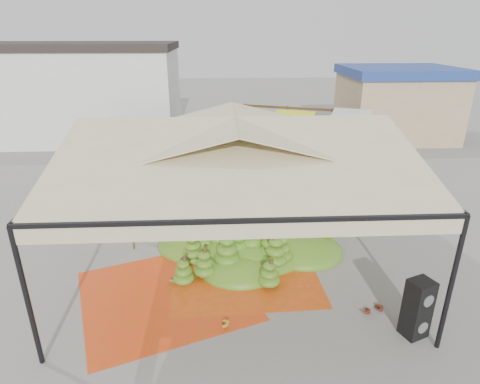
{
  "coord_description": "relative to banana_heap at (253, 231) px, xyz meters",
  "views": [
    {
      "loc": [
        -0.41,
        -10.25,
        6.1
      ],
      "look_at": [
        0.2,
        1.5,
        1.3
      ],
      "focal_mm": 30.0,
      "sensor_mm": 36.0,
      "label": 1
    }
  ],
  "objects": [
    {
      "name": "ground",
      "position": [
        -0.52,
        -0.16,
        -0.61
      ],
      "size": [
        90.0,
        90.0,
        0.0
      ],
      "primitive_type": "plane",
      "color": "slate",
      "rests_on": "ground"
    },
    {
      "name": "canopy_tent",
      "position": [
        -0.52,
        -0.16,
        2.69
      ],
      "size": [
        8.1,
        8.1,
        4.0
      ],
      "color": "black",
      "rests_on": "ground"
    },
    {
      "name": "building_white",
      "position": [
        -10.52,
        13.84,
        2.1
      ],
      "size": [
        14.3,
        6.3,
        5.4
      ],
      "color": "silver",
      "rests_on": "ground"
    },
    {
      "name": "building_tan",
      "position": [
        9.48,
        12.84,
        1.46
      ],
      "size": [
        6.3,
        5.3,
        4.1
      ],
      "color": "tan",
      "rests_on": "ground"
    },
    {
      "name": "tarp_left",
      "position": [
        -2.34,
        -2.11,
        -0.61
      ],
      "size": [
        4.93,
        4.83,
        0.01
      ],
      "primitive_type": "cube",
      "rotation": [
        0.0,
        0.0,
        0.35
      ],
      "color": "red",
      "rests_on": "ground"
    },
    {
      "name": "tarp_right",
      "position": [
        -0.33,
        -0.94,
        -0.61
      ],
      "size": [
        3.96,
        4.15,
        0.01
      ],
      "primitive_type": "cube",
      "rotation": [
        0.0,
        0.0,
        0.04
      ],
      "color": "#DA4914",
      "rests_on": "ground"
    },
    {
      "name": "banana_heap",
      "position": [
        0.0,
        0.0,
        0.0
      ],
      "size": [
        5.95,
        4.98,
        1.23
      ],
      "primitive_type": "ellipsoid",
      "rotation": [
        0.0,
        0.0,
        -0.05
      ],
      "color": "#326F17",
      "rests_on": "ground"
    },
    {
      "name": "hand_yellow_a",
      "position": [
        -0.96,
        -3.31,
        -0.52
      ],
      "size": [
        0.43,
        0.36,
        0.2
      ],
      "primitive_type": "ellipsoid",
      "rotation": [
        0.0,
        0.0,
        0.01
      ],
      "color": "gold",
      "rests_on": "ground"
    },
    {
      "name": "hand_yellow_b",
      "position": [
        -0.28,
        -1.48,
        -0.52
      ],
      "size": [
        0.42,
        0.35,
        0.19
      ],
      "primitive_type": "ellipsoid",
      "rotation": [
        0.0,
        0.0,
        0.0
      ],
      "color": "gold",
      "rests_on": "ground"
    },
    {
      "name": "hand_red_a",
      "position": [
        2.33,
        -3.0,
        -0.53
      ],
      "size": [
        0.5,
        0.48,
        0.18
      ],
      "primitive_type": "ellipsoid",
      "rotation": [
        0.0,
        0.0,
        -0.57
      ],
      "color": "maroon",
      "rests_on": "ground"
    },
    {
      "name": "hand_red_b",
      "position": [
        2.64,
        -2.95,
        -0.52
      ],
      "size": [
        0.45,
        0.38,
        0.19
      ],
      "primitive_type": "ellipsoid",
      "rotation": [
        0.0,
        0.0,
        -0.09
      ],
      "color": "#561713",
      "rests_on": "ground"
    },
    {
      "name": "hand_green",
      "position": [
        -2.21,
        -1.52,
        -0.51
      ],
      "size": [
        0.58,
        0.56,
        0.2
      ],
      "primitive_type": "ellipsoid",
      "rotation": [
        0.0,
        0.0,
        -0.64
      ],
      "color": "#377017",
      "rests_on": "ground"
    },
    {
      "name": "hanging_bunches",
      "position": [
        1.83,
        -0.72,
        2.01
      ],
      "size": [
        1.74,
        0.24,
        0.2
      ],
      "color": "#4F7819",
      "rests_on": "ground"
    },
    {
      "name": "speaker_stack",
      "position": [
        3.14,
        -3.76,
        0.06
      ],
      "size": [
        0.61,
        0.58,
        1.35
      ],
      "rotation": [
        0.0,
        0.0,
        0.38
      ],
      "color": "black",
      "rests_on": "ground"
    },
    {
      "name": "banana_leaves",
      "position": [
        -3.57,
        0.29,
        -0.61
      ],
      "size": [
        0.96,
        1.36,
        3.7
      ],
      "primitive_type": null,
      "color": "#3A7920",
      "rests_on": "ground"
    },
    {
      "name": "vendor",
      "position": [
        0.63,
        2.6,
        0.15
      ],
      "size": [
        0.65,
        0.54,
        1.53
      ],
      "primitive_type": "imported",
      "rotation": [
        0.0,
        0.0,
        3.5
      ],
      "color": "gray",
      "rests_on": "ground"
    },
    {
      "name": "truck_left",
      "position": [
        -3.33,
        8.24,
        0.63
      ],
      "size": [
        6.22,
        3.67,
        2.02
      ],
      "rotation": [
        0.0,
        0.0,
        0.3
      ],
      "color": "#462917",
      "rests_on": "ground"
    },
    {
      "name": "truck_right",
      "position": [
        3.39,
        9.39,
        0.84
      ],
      "size": [
        7.23,
        4.56,
        2.35
      ],
      "rotation": [
        0.0,
        0.0,
        -0.35
      ],
      "color": "#50311A",
      "rests_on": "ground"
    }
  ]
}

